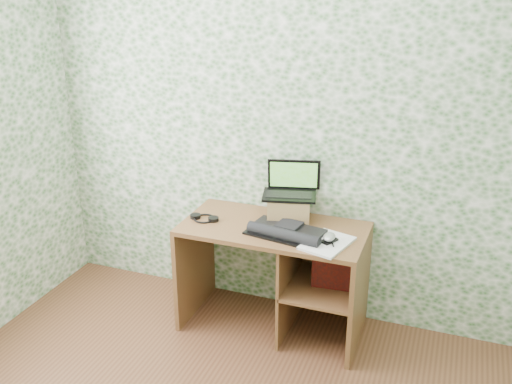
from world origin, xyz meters
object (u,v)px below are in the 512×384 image
at_px(desk, 286,263).
at_px(riser, 289,208).
at_px(notepad, 327,243).
at_px(keyboard, 286,232).
at_px(laptop, 291,187).

bearing_deg(desk, riser, 99.93).
bearing_deg(notepad, riser, 155.35).
relative_size(keyboard, notepad, 1.60).
relative_size(desk, keyboard, 2.24).
distance_m(keyboard, notepad, 0.27).
bearing_deg(laptop, notepad, -57.72).
relative_size(riser, keyboard, 0.51).
xyz_separation_m(riser, laptop, (0.00, 0.04, 0.14)).
distance_m(laptop, keyboard, 0.34).
bearing_deg(desk, notepad, -27.25).
bearing_deg(laptop, desk, -96.70).
distance_m(riser, notepad, 0.43).
xyz_separation_m(keyboard, notepad, (0.27, -0.04, -0.02)).
bearing_deg(desk, laptop, 97.54).
distance_m(desk, laptop, 0.51).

